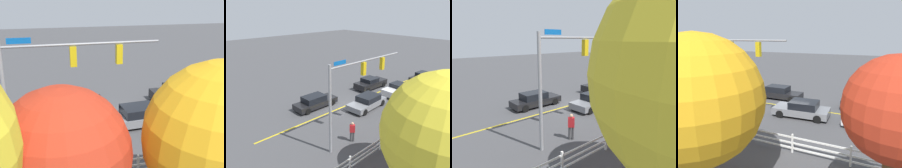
% 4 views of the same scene
% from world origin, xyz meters
% --- Properties ---
extents(ground_plane, '(120.00, 120.00, 0.00)m').
position_xyz_m(ground_plane, '(0.00, 0.00, 0.00)').
color(ground_plane, '#444447').
extents(lane_center_stripe, '(28.00, 0.16, 0.01)m').
position_xyz_m(lane_center_stripe, '(-4.00, 0.00, 0.00)').
color(lane_center_stripe, gold).
rests_on(lane_center_stripe, ground_plane).
extents(signal_assembly, '(7.96, 0.38, 6.71)m').
position_xyz_m(signal_assembly, '(3.95, 4.84, 4.76)').
color(signal_assembly, gray).
rests_on(signal_assembly, ground_plane).
extents(car_0, '(4.73, 2.25, 1.35)m').
position_xyz_m(car_0, '(-1.56, 1.82, 0.66)').
color(car_0, slate).
rests_on(car_0, ground_plane).
extents(car_1, '(4.30, 2.12, 1.32)m').
position_xyz_m(car_1, '(-14.00, 1.73, 0.64)').
color(car_1, black).
rests_on(car_1, ground_plane).
extents(car_2, '(4.65, 2.07, 1.44)m').
position_xyz_m(car_2, '(-6.50, -1.68, 0.69)').
color(car_2, black).
rests_on(car_2, ground_plane).
extents(car_3, '(4.23, 2.09, 1.38)m').
position_xyz_m(car_3, '(-7.11, 2.00, 0.66)').
color(car_3, silver).
rests_on(car_3, ground_plane).
extents(car_4, '(4.74, 1.84, 1.38)m').
position_xyz_m(car_4, '(2.43, -1.94, 0.67)').
color(car_4, black).
rests_on(car_4, ground_plane).
extents(pedestrian, '(0.47, 0.46, 1.69)m').
position_xyz_m(pedestrian, '(4.18, 5.00, 0.93)').
color(pedestrian, '#3F3F42').
rests_on(pedestrian, ground_plane).
extents(white_rail_fence, '(26.10, 0.10, 1.15)m').
position_xyz_m(white_rail_fence, '(-3.00, 7.20, 0.60)').
color(white_rail_fence, white).
rests_on(white_rail_fence, ground_plane).
extents(tree_3, '(4.39, 4.39, 6.05)m').
position_xyz_m(tree_3, '(4.06, 10.63, 3.85)').
color(tree_3, brown).
rests_on(tree_3, ground_plane).
extents(tree_4, '(4.93, 4.93, 8.00)m').
position_xyz_m(tree_4, '(7.45, 12.68, 5.51)').
color(tree_4, brown).
rests_on(tree_4, ground_plane).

